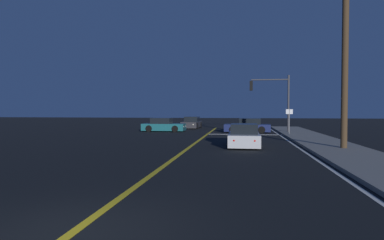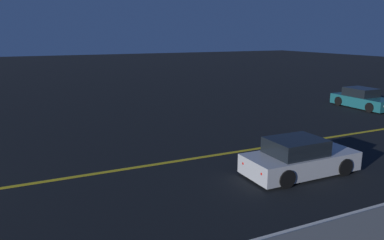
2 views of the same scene
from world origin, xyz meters
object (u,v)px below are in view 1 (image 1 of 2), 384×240
at_px(utility_pole_right, 345,48).
at_px(street_sign_corner, 289,117).
at_px(car_far_approaching_charcoal, 192,123).
at_px(car_mid_block_silver, 244,137).
at_px(car_lead_oncoming_navy, 248,126).
at_px(traffic_signal_near_right, 274,95).
at_px(car_parked_curb_teal, 163,126).

xyz_separation_m(utility_pole_right, street_sign_corner, (-1.40, 10.18, -3.88)).
xyz_separation_m(car_far_approaching_charcoal, car_mid_block_silver, (5.90, -18.57, -0.00)).
bearing_deg(car_lead_oncoming_navy, traffic_signal_near_right, -97.67).
xyz_separation_m(car_lead_oncoming_navy, utility_pole_right, (4.78, -13.36, 4.83)).
distance_m(car_lead_oncoming_navy, car_far_approaching_charcoal, 9.10).
distance_m(traffic_signal_near_right, utility_pole_right, 13.33).
xyz_separation_m(car_lead_oncoming_navy, street_sign_corner, (3.38, -3.18, 0.94)).
distance_m(traffic_signal_near_right, street_sign_corner, 3.61).
bearing_deg(car_far_approaching_charcoal, car_parked_curb_teal, 73.71).
xyz_separation_m(car_far_approaching_charcoal, traffic_signal_near_right, (8.70, -6.89, 2.98)).
distance_m(car_parked_curb_teal, utility_pole_right, 19.51).
height_order(car_parked_curb_teal, traffic_signal_near_right, traffic_signal_near_right).
bearing_deg(car_mid_block_silver, car_parked_curb_teal, 122.36).
bearing_deg(traffic_signal_near_right, utility_pole_right, 100.59).
relative_size(car_lead_oncoming_navy, street_sign_corner, 1.94).
bearing_deg(car_far_approaching_charcoal, street_sign_corner, 136.12).
distance_m(car_parked_curb_teal, traffic_signal_near_right, 11.07).
bearing_deg(utility_pole_right, car_lead_oncoming_navy, 109.68).
bearing_deg(car_lead_oncoming_navy, car_parked_curb_teal, 89.43).
bearing_deg(utility_pole_right, street_sign_corner, 97.83).
xyz_separation_m(car_mid_block_silver, traffic_signal_near_right, (2.80, 11.68, 2.98)).
distance_m(car_lead_oncoming_navy, car_mid_block_silver, 12.07).
bearing_deg(street_sign_corner, traffic_signal_near_right, 110.11).
height_order(car_lead_oncoming_navy, car_parked_curb_teal, same).
distance_m(utility_pole_right, street_sign_corner, 10.98).
relative_size(car_lead_oncoming_navy, car_mid_block_silver, 1.03).
distance_m(car_far_approaching_charcoal, street_sign_corner, 13.76).
bearing_deg(car_lead_oncoming_navy, street_sign_corner, -131.77).
bearing_deg(utility_pole_right, traffic_signal_near_right, 100.59).
relative_size(car_far_approaching_charcoal, car_mid_block_silver, 1.11).
distance_m(car_mid_block_silver, street_sign_corner, 9.71).
height_order(car_mid_block_silver, traffic_signal_near_right, traffic_signal_near_right).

